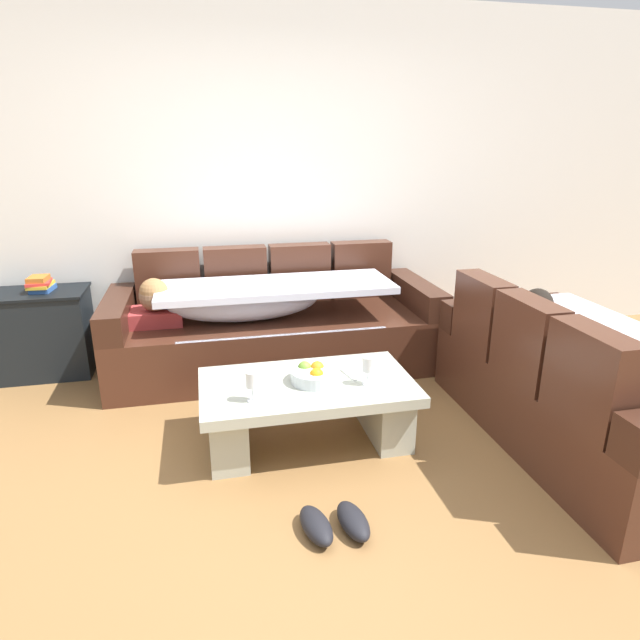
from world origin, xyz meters
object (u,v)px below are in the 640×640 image
object	(u,v)px
couch_along_wall	(270,326)
book_stack_on_cabinet	(40,284)
fruit_bowl	(315,374)
couch_near_window	(576,387)
coffee_table	(307,404)
side_cabinet	(40,333)
open_magazine	(366,370)
wine_glass_near_right	(368,365)
wine_glass_near_left	(252,381)
pair_of_shoes	(335,523)

from	to	relation	value
couch_along_wall	book_stack_on_cabinet	world-z (taller)	couch_along_wall
fruit_bowl	couch_near_window	bearing A→B (deg)	-11.91
coffee_table	side_cabinet	distance (m)	2.22
fruit_bowl	couch_along_wall	bearing A→B (deg)	95.20
fruit_bowl	side_cabinet	xyz separation A→B (m)	(-1.79, 1.37, -0.10)
couch_near_window	book_stack_on_cabinet	size ratio (longest dim) A/B	8.30
couch_along_wall	couch_near_window	distance (m)	2.14
couch_along_wall	coffee_table	size ratio (longest dim) A/B	2.03
coffee_table	open_magazine	xyz separation A→B (m)	(0.37, 0.08, 0.15)
couch_along_wall	wine_glass_near_right	size ratio (longest dim) A/B	14.69
wine_glass_near_left	book_stack_on_cabinet	size ratio (longest dim) A/B	0.75
wine_glass_near_left	open_magazine	world-z (taller)	wine_glass_near_left
coffee_table	pair_of_shoes	world-z (taller)	coffee_table
wine_glass_near_right	couch_near_window	bearing A→B (deg)	-9.61
fruit_bowl	open_magazine	distance (m)	0.34
fruit_bowl	book_stack_on_cabinet	distance (m)	2.22
side_cabinet	book_stack_on_cabinet	bearing A→B (deg)	0.44
couch_along_wall	pair_of_shoes	distance (m)	1.95
wine_glass_near_right	couch_along_wall	bearing A→B (deg)	107.03
fruit_bowl	wine_glass_near_right	size ratio (longest dim) A/B	1.69
open_magazine	couch_near_window	bearing A→B (deg)	-31.14
couch_along_wall	wine_glass_near_left	distance (m)	1.35
wine_glass_near_right	book_stack_on_cabinet	size ratio (longest dim) A/B	0.75
open_magazine	book_stack_on_cabinet	world-z (taller)	book_stack_on_cabinet
fruit_bowl	side_cabinet	distance (m)	2.25
couch_near_window	fruit_bowl	size ratio (longest dim) A/B	6.57
wine_glass_near_left	side_cabinet	distance (m)	2.10
side_cabinet	coffee_table	bearing A→B (deg)	-38.31
open_magazine	wine_glass_near_left	bearing A→B (deg)	-172.93
couch_near_window	coffee_table	world-z (taller)	couch_near_window
coffee_table	pair_of_shoes	distance (m)	0.80
wine_glass_near_left	wine_glass_near_right	size ratio (longest dim) A/B	1.00
couch_along_wall	open_magazine	distance (m)	1.16
couch_along_wall	wine_glass_near_right	distance (m)	1.32
wine_glass_near_right	coffee_table	bearing A→B (deg)	162.32
couch_along_wall	couch_near_window	xyz separation A→B (m)	(1.57, -1.46, 0.01)
coffee_table	side_cabinet	bearing A→B (deg)	141.69
couch_near_window	wine_glass_near_right	distance (m)	1.22
wine_glass_near_right	open_magazine	bearing A→B (deg)	75.14
open_magazine	wine_glass_near_right	bearing A→B (deg)	-117.29
couch_near_window	side_cabinet	xyz separation A→B (m)	(-3.25, 1.68, -0.01)
side_cabinet	pair_of_shoes	xyz separation A→B (m)	(1.71, -2.16, -0.28)
fruit_bowl	open_magazine	size ratio (longest dim) A/B	1.00
wine_glass_near_left	couch_near_window	bearing A→B (deg)	-4.35
couch_near_window	coffee_table	bearing A→B (deg)	78.62
book_stack_on_cabinet	wine_glass_near_right	bearing A→B (deg)	-36.42
wine_glass_near_right	pair_of_shoes	xyz separation A→B (m)	(-0.36, -0.68, -0.45)
open_magazine	pair_of_shoes	bearing A→B (deg)	-127.62
couch_along_wall	wine_glass_near_right	xyz separation A→B (m)	(0.38, -1.25, 0.17)
open_magazine	pair_of_shoes	world-z (taller)	open_magazine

